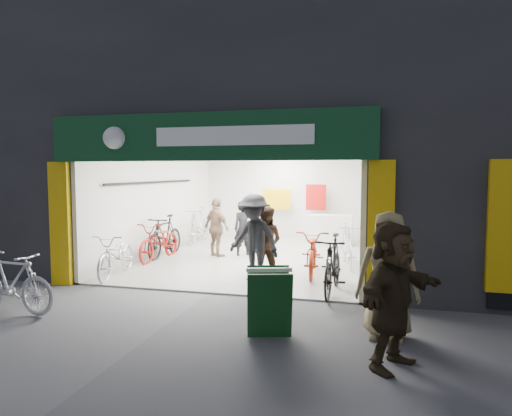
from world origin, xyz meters
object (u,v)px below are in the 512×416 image
at_px(bike_left_front, 117,255).
at_px(pedestrian_near, 388,275).
at_px(bike_right_front, 333,265).
at_px(sandwich_board, 269,300).
at_px(parked_bike, 11,282).

relative_size(bike_left_front, pedestrian_near, 1.05).
bearing_deg(bike_right_front, pedestrian_near, -62.85).
relative_size(bike_left_front, sandwich_board, 1.97).
relative_size(bike_left_front, bike_right_front, 0.99).
bearing_deg(pedestrian_near, bike_left_front, 161.92).
xyz_separation_m(bike_left_front, parked_bike, (-0.30, -2.81, 0.03)).
distance_m(parked_bike, sandwich_board, 4.48).
relative_size(bike_right_front, parked_bike, 1.09).
xyz_separation_m(pedestrian_near, sandwich_board, (-1.66, -0.38, -0.38)).
height_order(bike_right_front, pedestrian_near, pedestrian_near).
relative_size(parked_bike, sandwich_board, 1.81).
distance_m(parked_bike, pedestrian_near, 6.16).
bearing_deg(sandwich_board, pedestrian_near, -3.14).
height_order(bike_left_front, parked_bike, parked_bike).
distance_m(bike_left_front, parked_bike, 2.82).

